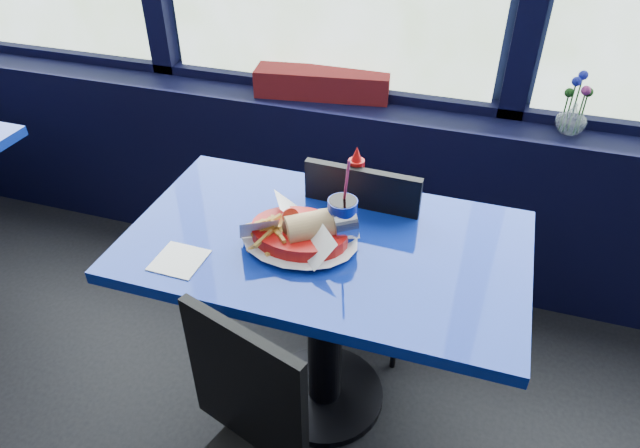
# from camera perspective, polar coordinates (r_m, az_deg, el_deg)

# --- Properties ---
(window_sill) EXTENTS (5.00, 0.26, 0.80)m
(window_sill) POSITION_cam_1_polar(r_m,az_deg,el_deg) (2.68, -0.03, 4.57)
(window_sill) COLOR black
(window_sill) RESTS_ON ground
(near_table) EXTENTS (1.20, 0.70, 0.75)m
(near_table) POSITION_cam_1_polar(r_m,az_deg,el_deg) (1.84, 0.52, -6.11)
(near_table) COLOR black
(near_table) RESTS_ON ground
(chair_near_back) EXTENTS (0.42, 0.42, 0.89)m
(chair_near_back) POSITION_cam_1_polar(r_m,az_deg,el_deg) (2.10, 4.51, -1.90)
(chair_near_back) COLOR black
(chair_near_back) RESTS_ON ground
(planter_box) EXTENTS (0.58, 0.22, 0.11)m
(planter_box) POSITION_cam_1_polar(r_m,az_deg,el_deg) (2.49, 0.23, 13.88)
(planter_box) COLOR maroon
(planter_box) RESTS_ON window_sill
(flower_vase) EXTENTS (0.15, 0.15, 0.24)m
(flower_vase) POSITION_cam_1_polar(r_m,az_deg,el_deg) (2.37, 23.96, 9.94)
(flower_vase) COLOR silver
(flower_vase) RESTS_ON window_sill
(food_basket) EXTENTS (0.35, 0.34, 0.11)m
(food_basket) POSITION_cam_1_polar(r_m,az_deg,el_deg) (1.68, -1.82, -0.83)
(food_basket) COLOR #BA0F0C
(food_basket) RESTS_ON near_table
(ketchup_bottle) EXTENTS (0.05, 0.05, 0.20)m
(ketchup_bottle) POSITION_cam_1_polar(r_m,az_deg,el_deg) (1.85, 3.60, 4.72)
(ketchup_bottle) COLOR #BA0F0C
(ketchup_bottle) RESTS_ON near_table
(soda_cup) EXTENTS (0.09, 0.09, 0.30)m
(soda_cup) POSITION_cam_1_polar(r_m,az_deg,el_deg) (1.68, 2.24, 0.46)
(soda_cup) COLOR #0D1F94
(soda_cup) RESTS_ON near_table
(napkin) EXTENTS (0.14, 0.14, 0.00)m
(napkin) POSITION_cam_1_polar(r_m,az_deg,el_deg) (1.69, -13.91, -3.53)
(napkin) COLOR white
(napkin) RESTS_ON near_table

